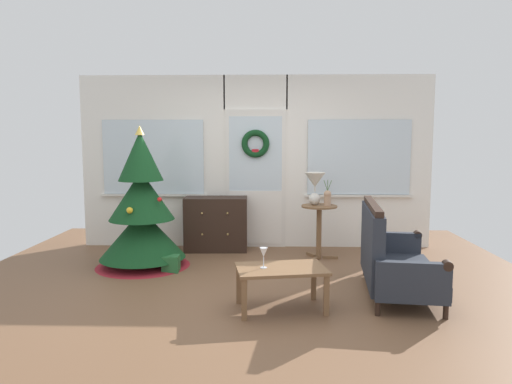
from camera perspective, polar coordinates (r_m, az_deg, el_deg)
The scene contains 11 objects.
ground_plane at distance 5.18m, azimuth -0.74°, elevation -11.75°, with size 6.76×6.76×0.00m, color brown.
back_wall_with_door at distance 7.01m, azimuth -0.05°, elevation 3.72°, with size 5.20×0.19×2.55m.
christmas_tree at distance 6.13m, azimuth -13.69°, elevation -2.79°, with size 1.19×1.19×1.79m.
dresser_cabinet at distance 6.86m, azimuth -4.88°, elevation -3.88°, with size 0.92×0.47×0.78m.
settee_sofa at distance 5.16m, azimuth 15.99°, elevation -7.76°, with size 0.86×1.52×0.96m.
side_table at distance 6.38m, azimuth 7.67°, elevation -3.53°, with size 0.50×0.48×0.73m.
table_lamp at distance 6.35m, azimuth 7.16°, elevation 0.98°, with size 0.28×0.28×0.44m.
flower_vase at distance 6.29m, azimuth 8.68°, elevation -0.64°, with size 0.11×0.10×0.35m.
coffee_table at distance 4.52m, azimuth 3.08°, elevation -9.87°, with size 0.92×0.66×0.41m.
wine_glass at distance 4.45m, azimuth 0.93°, elevation -7.45°, with size 0.08×0.08×0.20m.
gift_box at distance 5.90m, azimuth -10.29°, elevation -8.55°, with size 0.20×0.18×0.20m, color #266633.
Camera 1 is at (0.21, -4.92, 1.62)m, focal length 32.92 mm.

